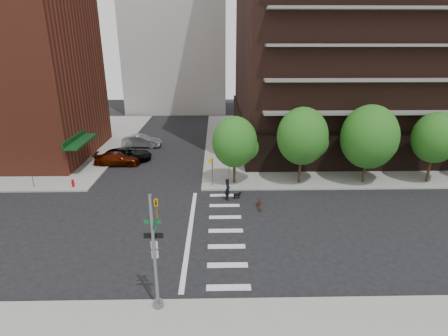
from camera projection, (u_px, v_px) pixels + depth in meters
The scene contains 18 objects.
ground at pixel (183, 231), 24.26m from camera, with size 120.00×120.00×0.00m, color black.
sidewalk_ne at pixel (352, 140), 46.74m from camera, with size 39.00×33.00×0.15m, color gray.
sidewalk_nw at pixel (12, 142), 45.87m from camera, with size 31.00×33.00×0.15m, color gray.
crosswalk at pixel (214, 231), 24.30m from camera, with size 3.85×13.00×0.01m.
tree_a at pixel (235, 142), 30.96m from camera, with size 4.00×4.00×5.90m.
tree_b at pixel (302, 136), 30.91m from camera, with size 4.50×4.50×6.65m.
tree_c at pixel (369, 137), 31.06m from camera, with size 5.00×5.00×6.80m.
tree_d at pixel (435, 138), 31.21m from camera, with size 4.00×4.00×6.20m.
traffic_signal at pixel (156, 262), 16.29m from camera, with size 0.90×0.75×6.00m.
pedestrian_signal at pixel (216, 168), 31.13m from camera, with size 2.18×0.67×2.60m.
fire_hydrant at pixel (73, 183), 31.21m from camera, with size 0.24×0.24×0.73m.
parking_meter at pixel (33, 179), 31.00m from camera, with size 0.10×0.08×1.32m.
parked_car_black at pixel (128, 154), 38.65m from camera, with size 5.08×2.34×1.41m, color black.
parked_car_maroon at pixel (117, 159), 37.16m from camera, with size 4.78×1.94×1.39m, color #441103.
parked_car_silver at pixel (142, 141), 43.61m from camera, with size 4.73×1.65×1.56m, color #909497.
scooter at pixel (259, 203), 27.57m from camera, with size 0.56×1.61×0.85m, color maroon.
dog_walker at pixel (228, 189), 28.82m from camera, with size 0.45×0.68×1.88m, color black.
dog at pixel (237, 195), 29.25m from camera, with size 0.65×0.28×0.54m.
Camera 1 is at (2.44, -21.39, 12.35)m, focal length 28.00 mm.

